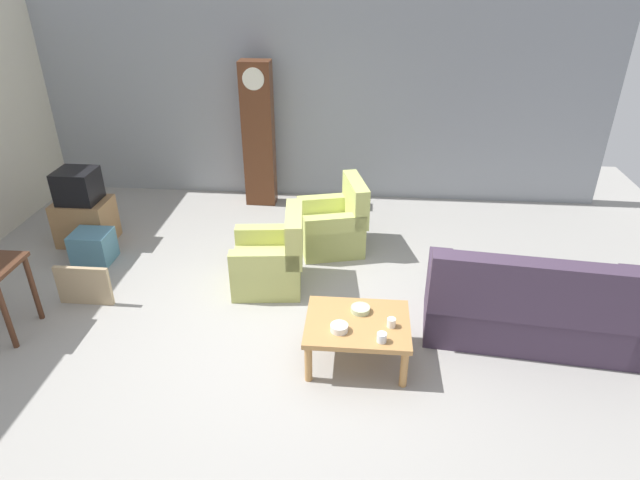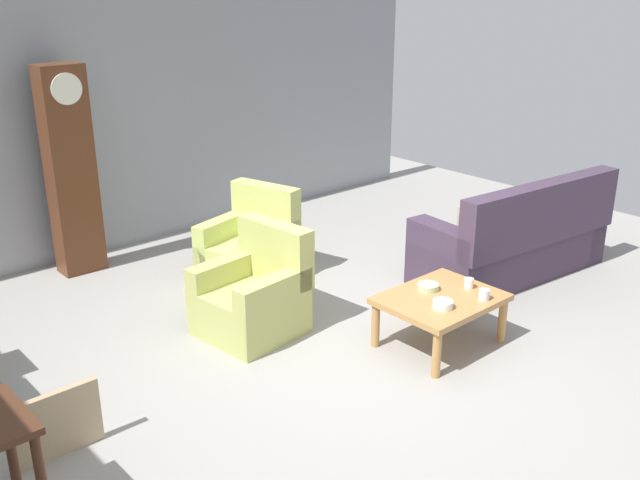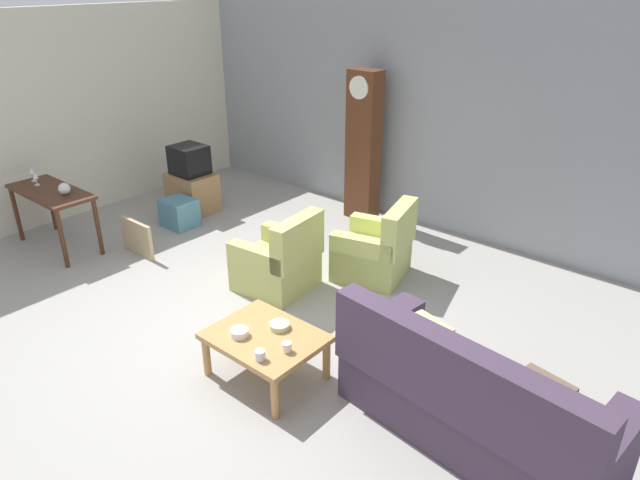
% 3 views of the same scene
% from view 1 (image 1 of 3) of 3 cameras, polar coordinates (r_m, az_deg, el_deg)
% --- Properties ---
extents(ground_plane, '(10.40, 10.40, 0.00)m').
position_cam_1_polar(ground_plane, '(5.59, -3.22, -9.73)').
color(ground_plane, '#999691').
extents(garage_door_wall, '(8.40, 0.16, 3.20)m').
position_cam_1_polar(garage_door_wall, '(8.19, -0.03, 15.38)').
color(garage_door_wall, gray).
rests_on(garage_door_wall, ground_plane).
extents(couch_floral, '(2.18, 1.09, 1.04)m').
position_cam_1_polar(couch_floral, '(5.70, 21.80, -6.81)').
color(couch_floral, '#423347').
rests_on(couch_floral, ground_plane).
extents(armchair_olive_near, '(0.87, 0.84, 0.92)m').
position_cam_1_polar(armchair_olive_near, '(6.18, -5.16, -2.30)').
color(armchair_olive_near, '#B7BC66').
rests_on(armchair_olive_near, ground_plane).
extents(armchair_olive_far, '(0.96, 0.94, 0.92)m').
position_cam_1_polar(armchair_olive_far, '(6.93, 1.51, 1.45)').
color(armchair_olive_far, '#C1CA6D').
rests_on(armchair_olive_far, ground_plane).
extents(coffee_table_wood, '(0.96, 0.76, 0.44)m').
position_cam_1_polar(coffee_table_wood, '(5.06, 3.98, -9.16)').
color(coffee_table_wood, '#B27F47').
rests_on(coffee_table_wood, ground_plane).
extents(grandfather_clock, '(0.44, 0.30, 2.11)m').
position_cam_1_polar(grandfather_clock, '(8.03, -6.51, 10.96)').
color(grandfather_clock, '#562D19').
rests_on(grandfather_clock, ground_plane).
extents(tv_stand_cabinet, '(0.68, 0.52, 0.59)m').
position_cam_1_polar(tv_stand_cabinet, '(7.73, -23.52, 1.82)').
color(tv_stand_cabinet, '#997047').
rests_on(tv_stand_cabinet, ground_plane).
extents(tv_crt, '(0.48, 0.44, 0.42)m').
position_cam_1_polar(tv_crt, '(7.54, -24.25, 5.23)').
color(tv_crt, black).
rests_on(tv_crt, tv_stand_cabinet).
extents(framed_picture_leaning, '(0.60, 0.05, 0.46)m').
position_cam_1_polar(framed_picture_leaning, '(6.41, -23.69, -4.44)').
color(framed_picture_leaning, tan).
rests_on(framed_picture_leaning, ground_plane).
extents(storage_box_blue, '(0.46, 0.39, 0.40)m').
position_cam_1_polar(storage_box_blue, '(7.25, -22.85, -0.66)').
color(storage_box_blue, teal).
rests_on(storage_box_blue, ground_plane).
extents(cup_white_porcelain, '(0.08, 0.08, 0.08)m').
position_cam_1_polar(cup_white_porcelain, '(4.97, 7.55, -8.65)').
color(cup_white_porcelain, white).
rests_on(cup_white_porcelain, coffee_table_wood).
extents(cup_blue_rimmed, '(0.09, 0.09, 0.09)m').
position_cam_1_polar(cup_blue_rimmed, '(4.79, 6.54, -10.20)').
color(cup_blue_rimmed, silver).
rests_on(cup_blue_rimmed, coffee_table_wood).
extents(bowl_white_stacked, '(0.16, 0.16, 0.06)m').
position_cam_1_polar(bowl_white_stacked, '(4.88, 2.05, -9.25)').
color(bowl_white_stacked, white).
rests_on(bowl_white_stacked, coffee_table_wood).
extents(bowl_shallow_green, '(0.18, 0.18, 0.05)m').
position_cam_1_polar(bowl_shallow_green, '(5.13, 4.29, -7.31)').
color(bowl_shallow_green, '#B2C69E').
rests_on(bowl_shallow_green, coffee_table_wood).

